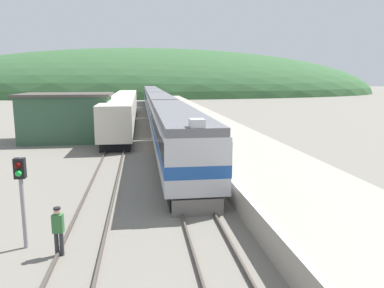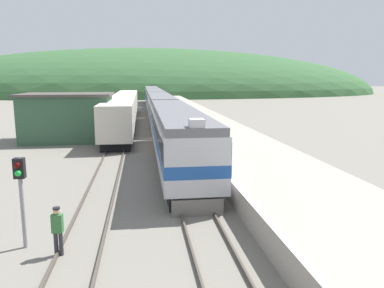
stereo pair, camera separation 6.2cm
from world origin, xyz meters
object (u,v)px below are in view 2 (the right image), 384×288
Objects in this scene: carriage_second at (161,109)px; signal_post_siding at (20,183)px; carriage_third at (155,100)px; siding_train at (124,109)px; track_worker at (58,228)px; express_train_lead_car at (176,134)px; carriage_fourth at (152,95)px.

carriage_second is 34.43m from signal_post_siding.
carriage_second is at bearing -90.00° from carriage_third.
track_worker is (-0.68, -36.47, -0.98)m from siding_train.
express_train_lead_car is 42.01m from carriage_third.
carriage_third reaches higher than signal_post_siding.
siding_train is at bearing -96.61° from carriage_fourth.
track_worker is at bearing -91.07° from siding_train.
track_worker is at bearing -98.61° from carriage_second.
carriage_second is 4.94m from siding_train.
carriage_second is at bearing -90.00° from carriage_fourth.
carriage_fourth is at bearing 85.01° from signal_post_siding.
carriage_fourth is at bearing 90.00° from express_train_lead_car.
siding_train is at bearing 157.11° from carriage_second.
carriage_third and carriage_fourth have the same top height.
carriage_third is 5.95× the size of signal_post_siding.
signal_post_siding is at bearing -94.99° from carriage_fourth.
express_train_lead_car is 14.18m from track_worker.
carriage_fourth is (0.00, 62.61, -0.01)m from express_train_lead_car.
carriage_second is 41.18m from carriage_fourth.
carriage_second is 34.97m from track_worker.
carriage_third is 19.22m from siding_train.
express_train_lead_car is 0.54× the size of siding_train.
carriage_third reaches higher than siding_train.
express_train_lead_car is 62.61m from carriage_fourth.
siding_train is (-4.55, 23.34, -0.17)m from express_train_lead_car.
signal_post_siding is 2.08m from track_worker.
carriage_fourth is at bearing 90.00° from carriage_second.
express_train_lead_car reaches higher than siding_train.
express_train_lead_car is at bearing -78.97° from siding_train.
express_train_lead_car is at bearing -90.00° from carriage_third.
express_train_lead_car is 21.42m from carriage_second.
siding_train is 22.55× the size of track_worker.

